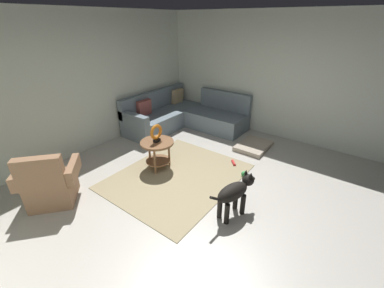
% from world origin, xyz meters
% --- Properties ---
extents(ground_plane, '(6.00, 6.00, 0.10)m').
position_xyz_m(ground_plane, '(0.00, 0.00, -0.05)').
color(ground_plane, '#B7B2A8').
extents(wall_back, '(6.00, 0.12, 2.70)m').
position_xyz_m(wall_back, '(0.00, 2.94, 1.35)').
color(wall_back, silver).
rests_on(wall_back, ground_plane).
extents(wall_right, '(0.12, 6.00, 2.70)m').
position_xyz_m(wall_right, '(2.94, 0.00, 1.35)').
color(wall_right, silver).
rests_on(wall_right, ground_plane).
extents(area_rug, '(2.30, 1.90, 0.01)m').
position_xyz_m(area_rug, '(0.15, 0.70, 0.01)').
color(area_rug, tan).
rests_on(area_rug, ground_plane).
extents(sectional_couch, '(2.20, 2.25, 0.88)m').
position_xyz_m(sectional_couch, '(1.99, 2.02, 0.29)').
color(sectional_couch, slate).
rests_on(sectional_couch, ground_plane).
extents(armchair, '(1.00, 0.98, 0.88)m').
position_xyz_m(armchair, '(-1.50, 1.75, 0.32)').
color(armchair, '#936B4C').
rests_on(armchair, ground_plane).
extents(side_table, '(0.60, 0.60, 0.54)m').
position_xyz_m(side_table, '(0.17, 1.17, 0.42)').
color(side_table, brown).
rests_on(side_table, ground_plane).
extents(torus_sculpture, '(0.28, 0.08, 0.33)m').
position_xyz_m(torus_sculpture, '(0.17, 1.17, 0.71)').
color(torus_sculpture, black).
rests_on(torus_sculpture, side_table).
extents(dog_bed_mat, '(0.80, 0.60, 0.09)m').
position_xyz_m(dog_bed_mat, '(1.98, 0.08, 0.04)').
color(dog_bed_mat, '#B2A38E').
rests_on(dog_bed_mat, ground_plane).
extents(dog, '(0.83, 0.36, 0.63)m').
position_xyz_m(dog, '(-0.11, -0.55, 0.38)').
color(dog, black).
rests_on(dog, ground_plane).
extents(dog_toy_ball, '(0.10, 0.10, 0.10)m').
position_xyz_m(dog_toy_ball, '(0.85, -0.25, 0.05)').
color(dog_toy_ball, green).
rests_on(dog_toy_ball, ground_plane).
extents(dog_toy_rope, '(0.16, 0.16, 0.05)m').
position_xyz_m(dog_toy_rope, '(1.12, 0.10, 0.03)').
color(dog_toy_rope, red).
rests_on(dog_toy_rope, ground_plane).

